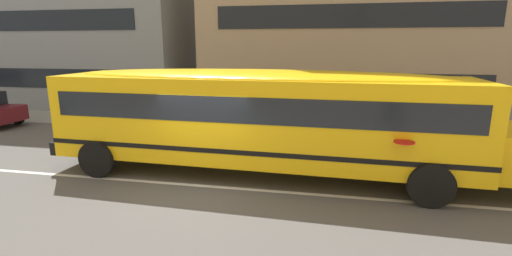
# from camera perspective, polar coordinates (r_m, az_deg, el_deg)

# --- Properties ---
(ground_plane) EXTENTS (400.00, 400.00, 0.00)m
(ground_plane) POSITION_cam_1_polar(r_m,az_deg,el_deg) (10.17, -8.14, -9.01)
(ground_plane) COLOR #54514F
(sidewalk_far) EXTENTS (120.00, 3.00, 0.01)m
(sidewalk_far) POSITION_cam_1_polar(r_m,az_deg,el_deg) (17.49, 0.36, 0.42)
(sidewalk_far) COLOR gray
(sidewalk_far) RESTS_ON ground_plane
(lane_centreline) EXTENTS (110.00, 0.16, 0.01)m
(lane_centreline) POSITION_cam_1_polar(r_m,az_deg,el_deg) (10.17, -8.14, -9.00)
(lane_centreline) COLOR silver
(lane_centreline) RESTS_ON ground_plane
(school_bus) EXTENTS (13.93, 3.56, 3.10)m
(school_bus) POSITION_cam_1_polar(r_m,az_deg,el_deg) (10.51, 1.76, 2.28)
(school_bus) COLOR yellow
(school_bus) RESTS_ON ground_plane
(apartment_block_far_left) EXTENTS (18.92, 9.85, 13.30)m
(apartment_block_far_left) POSITION_cam_1_polar(r_m,az_deg,el_deg) (29.54, -27.96, 17.01)
(apartment_block_far_left) COLOR gray
(apartment_block_far_left) RESTS_ON ground_plane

